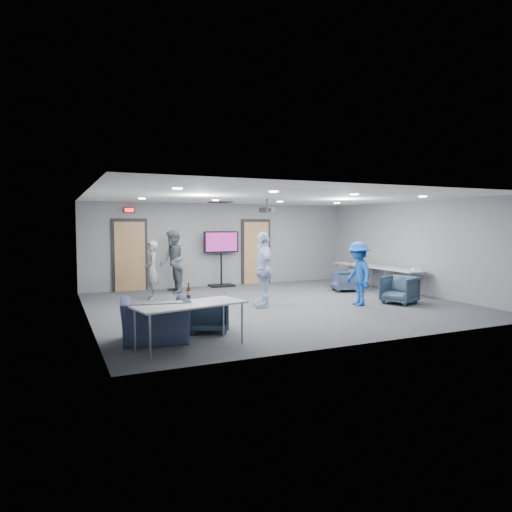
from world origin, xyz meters
name	(u,v)px	position (x,y,z in m)	size (l,w,h in m)	color
floor	(277,304)	(0.00, 0.00, 0.00)	(9.00, 9.00, 0.00)	#35373C
ceiling	(277,197)	(0.00, 0.00, 2.70)	(9.00, 9.00, 0.00)	white
wall_back	(222,245)	(0.00, 4.00, 1.35)	(9.00, 0.02, 2.70)	gray
wall_front	(383,264)	(0.00, -4.00, 1.35)	(9.00, 0.02, 2.70)	gray
wall_left	(87,256)	(-4.50, 0.00, 1.35)	(0.02, 8.00, 2.70)	gray
wall_right	(415,247)	(4.50, 0.00, 1.35)	(0.02, 8.00, 2.70)	gray
door_left	(130,256)	(-3.00, 3.95, 1.07)	(1.06, 0.17, 2.24)	black
door_right	(256,252)	(1.20, 3.95, 1.07)	(1.06, 0.17, 2.24)	black
exit_sign	(129,210)	(-3.00, 3.93, 2.45)	(0.32, 0.08, 0.16)	black
hvac_diffuser	(220,202)	(-0.50, 2.80, 2.69)	(0.60, 0.60, 0.03)	black
downlights	(277,198)	(0.00, 0.00, 2.68)	(6.18, 3.78, 0.02)	white
person_a	(151,270)	(-2.74, 2.06, 0.79)	(0.58, 0.38, 1.58)	gray
person_b	(173,261)	(-1.91, 3.00, 0.94)	(0.91, 0.71, 1.87)	slate
person_c	(263,270)	(-0.47, -0.17, 0.92)	(1.08, 0.45, 1.84)	silver
person_d	(358,274)	(1.80, -0.93, 0.79)	(1.02, 0.59, 1.59)	#1B50B3
chair_right_a	(345,280)	(2.90, 1.20, 0.33)	(0.70, 0.72, 0.66)	#313E55
chair_right_c	(399,290)	(2.90, -1.18, 0.35)	(0.76, 0.78, 0.71)	#324656
chair_front_a	(208,313)	(-2.50, -2.02, 0.35)	(0.75, 0.77, 0.70)	#34465B
chair_front_b	(155,320)	(-3.57, -2.40, 0.38)	(1.15, 1.01, 0.75)	#3E486B
table_right_a	(357,265)	(4.00, 2.05, 0.68)	(0.73, 1.76, 0.73)	#A9ABAE
table_right_b	(397,270)	(4.00, 0.15, 0.68)	(0.75, 1.80, 0.73)	#A9ABAE
table_front_left	(190,306)	(-3.13, -3.00, 0.69)	(1.94, 1.12, 0.73)	#A9ABAE
bottle_front	(189,293)	(-3.01, -2.51, 0.83)	(0.07, 0.07, 0.29)	#532E0E
bottle_right	(364,262)	(3.94, 1.60, 0.82)	(0.06, 0.06, 0.24)	#532E0E
snack_box	(350,262)	(4.06, 2.51, 0.75)	(0.17, 0.11, 0.04)	#B5412D
wrapper	(416,269)	(4.24, -0.35, 0.76)	(0.25, 0.17, 0.06)	white
tv_stand	(221,255)	(-0.13, 3.75, 1.02)	(1.17, 0.56, 1.80)	black
projector	(267,210)	(0.04, 0.68, 2.40)	(0.41, 0.39, 0.36)	black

